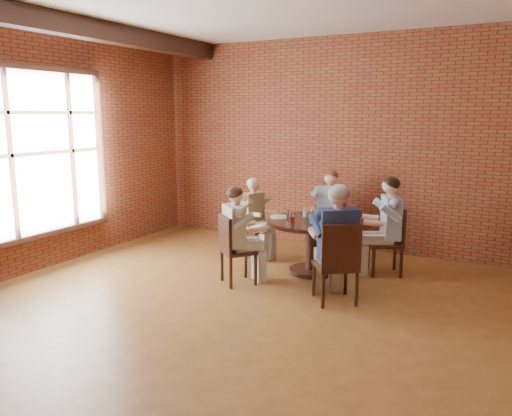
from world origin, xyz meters
The scene contains 28 objects.
floor centered at (0.00, 0.00, 0.00)m, with size 7.00×7.00×0.00m, color olive.
wall_back centered at (0.00, 3.50, 1.70)m, with size 7.00×7.00×0.00m, color brown.
wall_left centered at (-3.25, 0.00, 1.70)m, with size 7.00×7.00×0.00m, color brown.
ceiling_beam centered at (-2.45, 0.00, 3.27)m, with size 0.22×6.90×0.26m, color #331911.
window centered at (-3.18, 0.40, 1.65)m, with size 0.10×2.16×2.36m.
dining_table centered at (0.22, 1.95, 0.53)m, with size 1.25×1.25×0.75m.
chair_a centered at (1.20, 2.43, 0.51)m, with size 0.58×0.58×0.94m.
diner_a centered at (1.12, 2.39, 0.67)m, with size 0.54×0.66×1.35m, color #376490, non-canonical shape.
chair_b centered at (0.09, 3.06, 0.51)m, with size 0.47×0.47×0.93m.
diner_b centered at (0.10, 2.97, 0.66)m, with size 0.52×0.64×1.32m, color #808EA3, non-canonical shape.
chair_c centered at (-0.91, 2.29, 0.48)m, with size 0.47×0.47×0.88m.
diner_c centered at (-0.85, 2.27, 0.61)m, with size 0.46×0.57×1.22m, color brown, non-canonical shape.
chair_d centered at (-0.51, 1.04, 0.49)m, with size 0.56×0.56×0.91m.
diner_d centered at (-0.46, 1.10, 0.64)m, with size 0.49×0.61×1.28m, color #B9A091, non-canonical shape.
chair_e centered at (0.92, 1.00, 0.52)m, with size 0.64×0.64×0.97m.
diner_e centered at (0.86, 1.08, 0.70)m, with size 0.57×0.70×1.40m, color #192848, non-canonical shape.
plate_a centered at (0.57, 2.22, 0.76)m, with size 0.26×0.26×0.01m, color white.
plate_b centered at (0.29, 2.35, 0.76)m, with size 0.26×0.26×0.01m, color white.
plate_c centered at (-0.26, 1.92, 0.76)m, with size 0.26×0.26×0.01m, color white.
plate_d centered at (0.55, 1.60, 0.76)m, with size 0.26×0.26×0.01m, color white.
glass_a centered at (0.56, 1.96, 0.82)m, with size 0.07×0.07×0.14m, color white.
glass_b centered at (0.39, 2.12, 0.82)m, with size 0.07×0.07×0.14m, color white.
glass_c centered at (0.10, 2.32, 0.82)m, with size 0.07×0.07×0.14m, color white.
glass_d centered at (0.05, 2.11, 0.82)m, with size 0.07×0.07×0.14m, color white.
glass_e centered at (-0.04, 1.76, 0.82)m, with size 0.07×0.07×0.14m, color white.
glass_f centered at (0.04, 1.65, 0.82)m, with size 0.07×0.07×0.14m, color white.
glass_g centered at (0.29, 1.78, 0.82)m, with size 0.07×0.07×0.14m, color white.
smartphone centered at (0.66, 1.81, 0.75)m, with size 0.07×0.14×0.01m, color black.
Camera 1 is at (2.68, -4.30, 2.18)m, focal length 35.00 mm.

